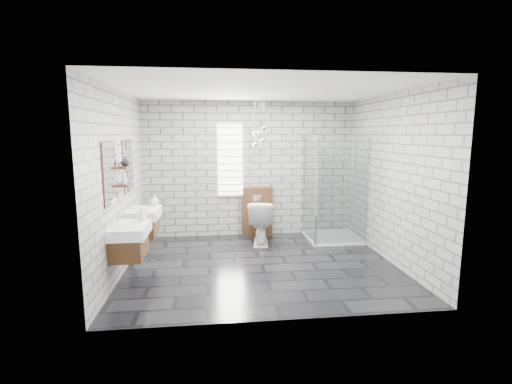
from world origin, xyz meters
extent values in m
cube|color=black|center=(0.00, 0.00, -0.01)|extent=(4.20, 3.60, 0.02)
cube|color=white|center=(0.00, 0.00, 2.71)|extent=(4.20, 3.60, 0.02)
cube|color=#A0A19B|center=(0.00, 1.81, 1.35)|extent=(4.20, 0.02, 2.70)
cube|color=#A0A19B|center=(0.00, -1.81, 1.35)|extent=(4.20, 0.02, 2.70)
cube|color=#A0A19B|center=(-2.11, 0.00, 1.35)|extent=(0.02, 3.60, 2.70)
cube|color=#A0A19B|center=(2.11, 0.00, 1.35)|extent=(0.02, 3.60, 2.70)
cube|color=#4B2D17|center=(-1.89, -0.60, 0.55)|extent=(0.42, 0.62, 0.30)
cube|color=silver|center=(-1.69, -0.60, 0.58)|extent=(0.02, 0.35, 0.01)
cube|color=white|center=(-1.87, -0.60, 0.77)|extent=(0.47, 0.70, 0.15)
cylinder|color=silver|center=(-2.02, -0.60, 0.91)|extent=(0.04, 0.04, 0.12)
cylinder|color=silver|center=(-1.97, -0.60, 0.96)|extent=(0.10, 0.02, 0.02)
cube|color=white|center=(-2.08, -0.60, 1.55)|extent=(0.03, 0.55, 0.80)
cube|color=#4B2D17|center=(-2.09, -0.60, 1.55)|extent=(0.01, 0.59, 0.84)
cube|color=#4B2D17|center=(-1.89, 0.48, 0.55)|extent=(0.42, 0.62, 0.30)
cube|color=silver|center=(-1.69, 0.48, 0.58)|extent=(0.02, 0.35, 0.01)
cube|color=white|center=(-1.87, 0.48, 0.77)|extent=(0.47, 0.70, 0.15)
cylinder|color=silver|center=(-2.02, 0.48, 0.91)|extent=(0.04, 0.04, 0.12)
cylinder|color=silver|center=(-1.97, 0.48, 0.96)|extent=(0.10, 0.02, 0.02)
cube|color=white|center=(-2.08, 0.48, 1.55)|extent=(0.03, 0.55, 0.80)
cube|color=#4B2D17|center=(-2.09, 0.48, 1.55)|extent=(0.01, 0.59, 0.84)
cube|color=#4B2D17|center=(-2.03, -0.05, 1.32)|extent=(0.14, 0.30, 0.03)
cube|color=#4B2D17|center=(-2.03, -0.05, 1.58)|extent=(0.14, 0.30, 0.03)
cube|color=white|center=(-0.40, 1.79, 1.55)|extent=(0.50, 0.02, 1.40)
cube|color=silver|center=(-0.40, 1.77, 2.27)|extent=(0.56, 0.04, 0.04)
cube|color=silver|center=(-0.40, 1.77, 0.83)|extent=(0.56, 0.04, 0.04)
cube|color=silver|center=(-0.40, 1.77, 0.92)|extent=(0.48, 0.01, 0.02)
cube|color=silver|center=(-0.40, 1.77, 1.06)|extent=(0.48, 0.01, 0.02)
cube|color=silver|center=(-0.40, 1.77, 1.20)|extent=(0.48, 0.01, 0.02)
cube|color=silver|center=(-0.40, 1.77, 1.34)|extent=(0.48, 0.01, 0.02)
cube|color=silver|center=(-0.40, 1.77, 1.48)|extent=(0.48, 0.01, 0.02)
cube|color=silver|center=(-0.40, 1.77, 1.62)|extent=(0.48, 0.01, 0.02)
cube|color=silver|center=(-0.40, 1.77, 1.76)|extent=(0.48, 0.01, 0.02)
cube|color=silver|center=(-0.40, 1.77, 1.90)|extent=(0.48, 0.01, 0.02)
cube|color=silver|center=(-0.40, 1.77, 2.04)|extent=(0.48, 0.01, 0.03)
cube|color=silver|center=(-0.40, 1.77, 2.18)|extent=(0.48, 0.01, 0.03)
cube|color=#4B2D17|center=(0.14, 1.70, 0.50)|extent=(0.60, 0.20, 1.00)
cube|color=silver|center=(0.14, 1.60, 0.80)|extent=(0.18, 0.01, 0.12)
cube|color=white|center=(1.60, 1.30, 0.03)|extent=(1.00, 1.00, 0.06)
cube|color=silver|center=(1.60, 0.81, 1.03)|extent=(1.00, 0.01, 2.00)
cube|color=silver|center=(1.11, 1.30, 1.03)|extent=(0.01, 1.00, 2.00)
cube|color=silver|center=(1.11, 0.81, 1.03)|extent=(0.03, 0.03, 2.00)
cube|color=silver|center=(2.08, 0.81, 1.03)|extent=(0.03, 0.03, 2.00)
cylinder|color=silver|center=(2.04, 1.50, 1.10)|extent=(0.02, 0.02, 1.80)
cylinder|color=silver|center=(1.96, 1.50, 2.02)|extent=(0.14, 0.14, 0.02)
sphere|color=silver|center=(0.05, 1.28, 2.08)|extent=(0.09, 0.09, 0.09)
cylinder|color=silver|center=(0.05, 1.28, 2.41)|extent=(0.01, 0.01, 0.58)
sphere|color=silver|center=(0.18, 1.32, 1.94)|extent=(0.09, 0.09, 0.09)
cylinder|color=silver|center=(0.18, 1.32, 2.34)|extent=(0.01, 0.01, 0.72)
sphere|color=silver|center=(0.16, 1.45, 2.09)|extent=(0.09, 0.09, 0.09)
cylinder|color=silver|center=(0.16, 1.45, 2.42)|extent=(0.01, 0.01, 0.57)
sphere|color=silver|center=(0.06, 1.38, 1.87)|extent=(0.09, 0.09, 0.09)
cylinder|color=silver|center=(0.06, 1.38, 2.31)|extent=(0.01, 0.01, 0.79)
sphere|color=silver|center=(0.23, 1.43, 2.17)|extent=(0.09, 0.09, 0.09)
cylinder|color=silver|center=(0.23, 1.43, 2.46)|extent=(0.01, 0.01, 0.48)
imported|color=white|center=(0.14, 1.18, 0.41)|extent=(0.56, 0.86, 0.82)
imported|color=#B2B2B2|center=(-1.75, -0.38, 0.95)|extent=(0.11, 0.11, 0.20)
imported|color=#B2B2B2|center=(-1.75, 0.79, 0.94)|extent=(0.15, 0.15, 0.18)
imported|color=#B2B2B2|center=(-2.02, -0.11, 1.44)|extent=(0.08, 0.08, 0.21)
imported|color=#B2B2B2|center=(-2.02, 0.00, 1.66)|extent=(0.16, 0.16, 0.13)
camera|label=1|loc=(-0.74, -5.61, 2.06)|focal=26.00mm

